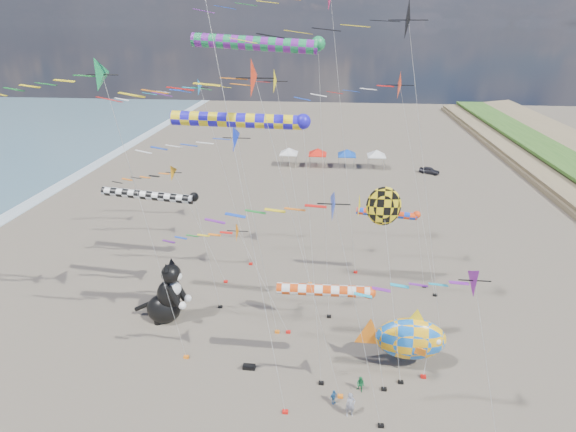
# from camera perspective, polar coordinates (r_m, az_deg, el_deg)

# --- Properties ---
(delta_kite_0) EXTENTS (14.88, 2.58, 24.55)m
(delta_kite_0) POSITION_cam_1_polar(r_m,az_deg,el_deg) (29.88, 13.43, 22.67)
(delta_kite_0) COLOR black
(delta_kite_0) RESTS_ON ground
(delta_kite_3) EXTENTS (12.68, 2.23, 19.79)m
(delta_kite_3) POSITION_cam_1_polar(r_m,az_deg,el_deg) (37.63, -3.30, 16.11)
(delta_kite_3) COLOR yellow
(delta_kite_3) RESTS_ON ground
(delta_kite_4) EXTENTS (11.83, 1.72, 18.56)m
(delta_kite_4) POSITION_cam_1_polar(r_m,az_deg,el_deg) (42.77, -13.41, 14.95)
(delta_kite_4) COLOR #1E7BC5
(delta_kite_4) RESTS_ON ground
(delta_kite_5) EXTENTS (11.98, 2.43, 19.81)m
(delta_kite_5) POSITION_cam_1_polar(r_m,az_deg,el_deg) (36.74, 14.32, 15.28)
(delta_kite_5) COLOR #F03919
(delta_kite_5) RESTS_ON ground
(delta_kite_6) EXTENTS (8.00, 1.75, 12.23)m
(delta_kite_6) POSITION_cam_1_polar(r_m,az_deg,el_deg) (23.22, 22.20, -9.78)
(delta_kite_6) COLOR #84149B
(delta_kite_6) RESTS_ON ground
(delta_kite_7) EXTENTS (8.25, 1.81, 15.82)m
(delta_kite_7) POSITION_cam_1_polar(r_m,az_deg,el_deg) (22.49, 6.88, 1.03)
(delta_kite_7) COLOR blue
(delta_kite_7) RESTS_ON ground
(delta_kite_8) EXTENTS (9.81, 1.64, 11.68)m
(delta_kite_8) POSITION_cam_1_polar(r_m,az_deg,el_deg) (41.34, -15.78, 4.71)
(delta_kite_8) COLOR orange
(delta_kite_8) RESTS_ON ground
(delta_kite_9) EXTENTS (9.74, 2.06, 21.48)m
(delta_kite_9) POSITION_cam_1_polar(r_m,az_deg,el_deg) (29.36, -23.52, 15.82)
(delta_kite_9) COLOR #17994F
(delta_kite_9) RESTS_ON ground
(delta_kite_10) EXTENTS (11.78, 2.09, 21.68)m
(delta_kite_10) POSITION_cam_1_polar(r_m,az_deg,el_deg) (23.46, -3.90, 16.59)
(delta_kite_10) COLOR red
(delta_kite_10) RESTS_ON ground
(delta_kite_11) EXTENTS (9.70, 2.06, 17.19)m
(delta_kite_11) POSITION_cam_1_polar(r_m,az_deg,el_deg) (31.13, -8.69, 9.72)
(delta_kite_11) COLOR #132FD5
(delta_kite_11) RESTS_ON ground
(delta_kite_12) EXTENTS (8.16, 1.80, 9.69)m
(delta_kite_12) POSITION_cam_1_polar(r_m,az_deg,el_deg) (33.40, -5.75, -2.68)
(delta_kite_12) COLOR orange
(delta_kite_12) RESTS_ON ground
(windsock_0) EXTENTS (7.46, 0.78, 8.11)m
(windsock_0) POSITION_cam_1_polar(r_m,az_deg,el_deg) (28.40, 5.26, -9.47)
(windsock_0) COLOR #DA440F
(windsock_0) RESTS_ON ground
(windsock_1) EXTENTS (7.02, 0.69, 7.76)m
(windsock_1) POSITION_cam_1_polar(r_m,az_deg,el_deg) (40.99, 12.86, 0.22)
(windsock_1) COLOR #ED3D10
(windsock_1) RESTS_ON ground
(windsock_2) EXTENTS (9.34, 0.76, 10.74)m
(windsock_2) POSITION_cam_1_polar(r_m,az_deg,el_deg) (37.47, -16.86, 2.45)
(windsock_2) COLOR black
(windsock_2) RESTS_ON ground
(windsock_3) EXTENTS (8.88, 0.84, 18.57)m
(windsock_3) POSITION_cam_1_polar(r_m,az_deg,el_deg) (25.01, -5.50, 11.82)
(windsock_3) COLOR #1F15D8
(windsock_3) RESTS_ON ground
(windsock_4) EXTENTS (10.28, 0.96, 22.24)m
(windsock_4) POSITION_cam_1_polar(r_m,az_deg,el_deg) (32.24, -3.42, 20.92)
(windsock_4) COLOR #198D4A
(windsock_4) RESTS_ON ground
(angelfish_kite) EXTENTS (3.74, 3.02, 13.70)m
(angelfish_kite) POSITION_cam_1_polar(r_m,az_deg,el_deg) (28.92, 11.64, 1.04)
(angelfish_kite) COLOR yellow
(angelfish_kite) RESTS_ON ground
(cat_inflatable) EXTENTS (4.44, 2.57, 5.72)m
(cat_inflatable) POSITION_cam_1_polar(r_m,az_deg,el_deg) (38.59, -15.35, -9.12)
(cat_inflatable) COLOR black
(cat_inflatable) RESTS_ON ground
(fish_inflatable) EXTENTS (6.56, 2.18, 5.06)m
(fish_inflatable) POSITION_cam_1_polar(r_m,az_deg,el_deg) (33.91, 15.18, -14.77)
(fish_inflatable) COLOR blue
(fish_inflatable) RESTS_ON ground
(person_adult) EXTENTS (0.73, 0.58, 1.76)m
(person_adult) POSITION_cam_1_polar(r_m,az_deg,el_deg) (30.91, 7.93, -22.68)
(person_adult) COLOR gray
(person_adult) RESTS_ON ground
(child_green) EXTENTS (0.73, 0.69, 1.19)m
(child_green) POSITION_cam_1_polar(r_m,az_deg,el_deg) (32.69, 9.19, -20.35)
(child_green) COLOR #1A783E
(child_green) RESTS_ON ground
(child_blue) EXTENTS (0.65, 0.63, 1.09)m
(child_blue) POSITION_cam_1_polar(r_m,az_deg,el_deg) (31.75, 5.80, -21.87)
(child_blue) COLOR #265F9D
(child_blue) RESTS_ON ground
(kite_bag_1) EXTENTS (0.90, 0.44, 0.30)m
(kite_bag_1) POSITION_cam_1_polar(r_m,az_deg,el_deg) (34.33, -4.96, -18.55)
(kite_bag_1) COLOR black
(kite_bag_1) RESTS_ON ground
(kite_bag_3) EXTENTS (0.90, 0.44, 0.30)m
(kite_bag_3) POSITION_cam_1_polar(r_m,az_deg,el_deg) (37.04, 12.39, -15.46)
(kite_bag_3) COLOR blue
(kite_bag_3) RESTS_ON ground
(tent_row) EXTENTS (19.20, 4.20, 3.80)m
(tent_row) POSITION_cam_1_polar(r_m,az_deg,el_deg) (77.92, 5.66, 8.39)
(tent_row) COLOR silver
(tent_row) RESTS_ON ground
(parked_car) EXTENTS (3.54, 2.70, 1.12)m
(parked_car) POSITION_cam_1_polar(r_m,az_deg,el_deg) (78.42, 17.52, 5.54)
(parked_car) COLOR #26262D
(parked_car) RESTS_ON ground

